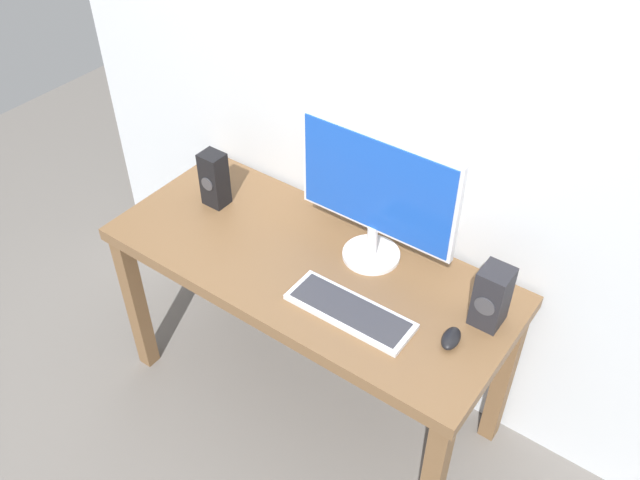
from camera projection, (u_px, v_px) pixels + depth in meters
ground_plane at (311, 394)px, 2.82m from camera, size 6.00×6.00×0.00m
wall_back at (375, 13)px, 2.06m from camera, size 2.75×0.04×3.00m
desk at (309, 281)px, 2.40m from camera, size 1.43×0.62×0.74m
monitor at (377, 193)px, 2.19m from camera, size 0.57×0.20×0.48m
keyboard_primary at (350, 311)px, 2.15m from camera, size 0.42×0.15×0.02m
mouse at (451, 338)px, 2.05m from camera, size 0.07×0.10×0.04m
speaker_right at (492, 297)px, 2.06m from camera, size 0.09×0.10×0.21m
speaker_left at (214, 179)px, 2.51m from camera, size 0.09×0.08×0.22m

